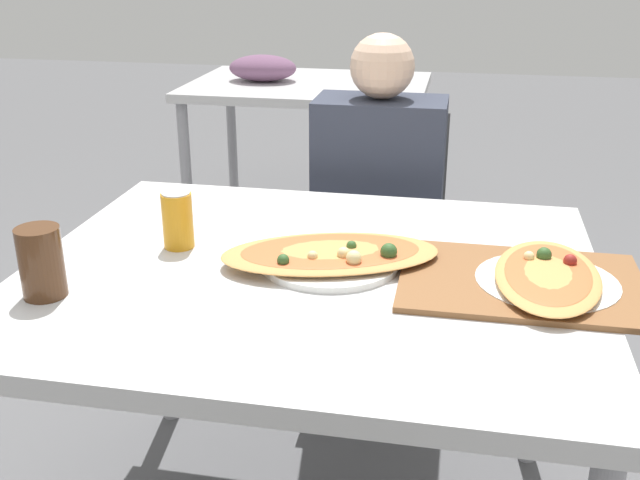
{
  "coord_description": "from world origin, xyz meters",
  "views": [
    {
      "loc": [
        0.29,
        -1.37,
        1.36
      ],
      "look_at": [
        0.02,
        0.01,
        0.79
      ],
      "focal_mm": 42.0,
      "sensor_mm": 36.0,
      "label": 1
    }
  ],
  "objects_px": {
    "soda_can": "(178,220)",
    "chair_far_seated": "(381,236)",
    "person_seated": "(378,198)",
    "drink_glass": "(41,262)",
    "pizza_main": "(331,255)",
    "dining_table": "(311,298)",
    "pizza_second": "(547,277)"
  },
  "relations": [
    {
      "from": "pizza_main",
      "to": "drink_glass",
      "type": "relative_size",
      "value": 3.65
    },
    {
      "from": "dining_table",
      "to": "person_seated",
      "type": "distance_m",
      "value": 0.71
    },
    {
      "from": "pizza_main",
      "to": "soda_can",
      "type": "xyz_separation_m",
      "value": [
        -0.34,
        0.03,
        0.04
      ]
    },
    {
      "from": "person_seated",
      "to": "drink_glass",
      "type": "distance_m",
      "value": 1.07
    },
    {
      "from": "dining_table",
      "to": "person_seated",
      "type": "xyz_separation_m",
      "value": [
        0.05,
        0.7,
        -0.01
      ]
    },
    {
      "from": "chair_far_seated",
      "to": "pizza_main",
      "type": "distance_m",
      "value": 0.83
    },
    {
      "from": "pizza_main",
      "to": "soda_can",
      "type": "height_order",
      "value": "soda_can"
    },
    {
      "from": "soda_can",
      "to": "person_seated",
      "type": "bearing_deg",
      "value": 60.91
    },
    {
      "from": "soda_can",
      "to": "chair_far_seated",
      "type": "bearing_deg",
      "value": 64.68
    },
    {
      "from": "person_seated",
      "to": "drink_glass",
      "type": "relative_size",
      "value": 8.22
    },
    {
      "from": "pizza_second",
      "to": "chair_far_seated",
      "type": "bearing_deg",
      "value": 116.88
    },
    {
      "from": "dining_table",
      "to": "chair_far_seated",
      "type": "xyz_separation_m",
      "value": [
        0.05,
        0.82,
        -0.18
      ]
    },
    {
      "from": "pizza_main",
      "to": "pizza_second",
      "type": "bearing_deg",
      "value": -2.89
    },
    {
      "from": "soda_can",
      "to": "dining_table",
      "type": "bearing_deg",
      "value": -10.61
    },
    {
      "from": "pizza_main",
      "to": "chair_far_seated",
      "type": "bearing_deg",
      "value": 88.77
    },
    {
      "from": "soda_can",
      "to": "pizza_second",
      "type": "distance_m",
      "value": 0.78
    },
    {
      "from": "drink_glass",
      "to": "chair_far_seated",
      "type": "bearing_deg",
      "value": 63.36
    },
    {
      "from": "drink_glass",
      "to": "soda_can",
      "type": "bearing_deg",
      "value": 59.89
    },
    {
      "from": "person_seated",
      "to": "soda_can",
      "type": "xyz_separation_m",
      "value": [
        -0.36,
        -0.65,
        0.14
      ]
    },
    {
      "from": "chair_far_seated",
      "to": "person_seated",
      "type": "bearing_deg",
      "value": 90.0
    },
    {
      "from": "drink_glass",
      "to": "pizza_second",
      "type": "relative_size",
      "value": 0.37
    },
    {
      "from": "chair_far_seated",
      "to": "pizza_second",
      "type": "bearing_deg",
      "value": 116.88
    },
    {
      "from": "soda_can",
      "to": "pizza_second",
      "type": "height_order",
      "value": "soda_can"
    },
    {
      "from": "person_seated",
      "to": "soda_can",
      "type": "distance_m",
      "value": 0.75
    },
    {
      "from": "chair_far_seated",
      "to": "dining_table",
      "type": "bearing_deg",
      "value": 86.16
    },
    {
      "from": "soda_can",
      "to": "pizza_main",
      "type": "bearing_deg",
      "value": -5.09
    },
    {
      "from": "pizza_main",
      "to": "soda_can",
      "type": "bearing_deg",
      "value": 174.91
    },
    {
      "from": "pizza_main",
      "to": "dining_table",
      "type": "bearing_deg",
      "value": -144.99
    },
    {
      "from": "dining_table",
      "to": "pizza_main",
      "type": "height_order",
      "value": "pizza_main"
    },
    {
      "from": "dining_table",
      "to": "person_seated",
      "type": "relative_size",
      "value": 1.04
    },
    {
      "from": "pizza_main",
      "to": "drink_glass",
      "type": "bearing_deg",
      "value": -153.94
    },
    {
      "from": "pizza_main",
      "to": "drink_glass",
      "type": "xyz_separation_m",
      "value": [
        -0.5,
        -0.25,
        0.05
      ]
    }
  ]
}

